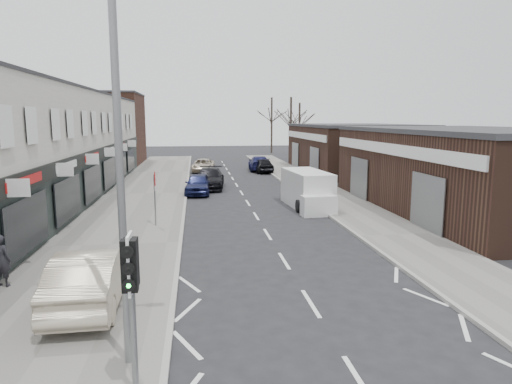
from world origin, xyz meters
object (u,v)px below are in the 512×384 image
object	(u,v)px
sedan_on_pavement	(90,277)
parked_car_left_c	(203,165)
warning_sign	(155,183)
parked_car_left_b	(209,178)
parked_car_right_b	(263,165)
traffic_light	(131,277)
parked_car_left_a	(198,184)
pedestrian	(1,260)
street_lamp	(128,151)
white_van	(308,190)
parked_car_right_a	(298,190)
parked_car_right_c	(259,163)

from	to	relation	value
sedan_on_pavement	parked_car_left_c	size ratio (longest dim) A/B	1.04
warning_sign	parked_car_left_b	world-z (taller)	warning_sign
parked_car_right_b	traffic_light	bearing A→B (deg)	74.74
parked_car_left_a	parked_car_left_c	world-z (taller)	parked_car_left_a
pedestrian	sedan_on_pavement	bearing A→B (deg)	165.43
traffic_light	warning_sign	size ratio (longest dim) A/B	1.15
parked_car_right_b	street_lamp	bearing A→B (deg)	74.14
white_van	parked_car_right_a	bearing A→B (deg)	87.51
parked_car_left_c	parked_car_right_a	world-z (taller)	parked_car_right_a
white_van	parked_car_left_b	distance (m)	10.05
white_van	parked_car_left_a	xyz separation A→B (m)	(-6.49, 5.71, -0.31)
pedestrian	parked_car_right_c	bearing A→B (deg)	-95.25
traffic_light	street_lamp	size ratio (longest dim) A/B	0.39
warning_sign	pedestrian	distance (m)	8.80
warning_sign	parked_car_left_a	size ratio (longest dim) A/B	0.64
sedan_on_pavement	street_lamp	bearing A→B (deg)	114.88
white_van	parked_car_left_a	distance (m)	8.65
parked_car_right_c	parked_car_right_b	bearing A→B (deg)	97.23
white_van	parked_car_left_b	bearing A→B (deg)	119.33
white_van	parked_car_left_a	bearing A→B (deg)	134.13
traffic_light	warning_sign	world-z (taller)	traffic_light
warning_sign	parked_car_right_c	distance (m)	25.59
parked_car_left_a	warning_sign	bearing A→B (deg)	-97.79
parked_car_left_a	parked_car_left_b	xyz separation A→B (m)	(0.89, 2.63, 0.05)
pedestrian	parked_car_left_a	distance (m)	18.63
parked_car_right_a	warning_sign	bearing A→B (deg)	39.03
pedestrian	parked_car_left_c	size ratio (longest dim) A/B	0.36
warning_sign	parked_car_left_a	distance (m)	10.21
warning_sign	parked_car_left_b	size ratio (longest dim) A/B	0.52
traffic_light	parked_car_right_a	distance (m)	21.86
sedan_on_pavement	parked_car_right_a	bearing A→B (deg)	-122.55
traffic_light	parked_car_left_c	xyz separation A→B (m)	(1.92, 37.60, -1.78)
pedestrian	parked_car_left_a	bearing A→B (deg)	-93.03
parked_car_left_a	parked_car_right_a	distance (m)	7.32
sedan_on_pavement	parked_car_right_b	world-z (taller)	sedan_on_pavement
white_van	parked_car_left_c	xyz separation A→B (m)	(-5.88, 19.41, -0.38)
parked_car_left_b	parked_car_left_c	world-z (taller)	parked_car_left_b
street_lamp	sedan_on_pavement	distance (m)	5.22
parked_car_right_b	parked_car_left_b	bearing A→B (deg)	57.28
parked_car_right_a	parked_car_left_b	bearing A→B (deg)	-45.96
pedestrian	parked_car_left_c	distance (m)	32.02
street_lamp	parked_car_left_c	xyz separation A→B (m)	(2.05, 36.39, -3.98)
sedan_on_pavement	parked_car_right_a	world-z (taller)	sedan_on_pavement
sedan_on_pavement	parked_car_right_b	bearing A→B (deg)	-108.31
street_lamp	parked_car_right_b	xyz separation A→B (m)	(7.87, 35.12, -3.92)
parked_car_right_b	sedan_on_pavement	bearing A→B (deg)	70.14
parked_car_left_b	pedestrian	bearing A→B (deg)	-104.11
parked_car_right_a	street_lamp	bearing A→B (deg)	69.89
street_lamp	sedan_on_pavement	bearing A→B (deg)	116.56
warning_sign	sedan_on_pavement	distance (m)	9.65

